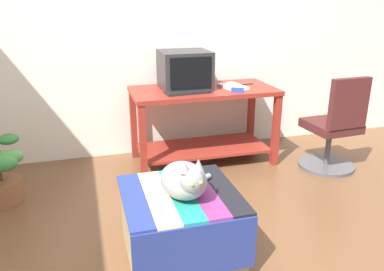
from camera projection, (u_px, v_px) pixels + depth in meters
name	position (u px, v px, depth m)	size (l,w,h in m)	color
ground_plane	(231.00, 268.00, 2.31)	(14.00, 14.00, 0.00)	brown
back_wall	(158.00, 23.00, 3.73)	(8.00, 0.10, 2.60)	silver
desk	(203.00, 112.00, 3.68)	(1.35, 0.65, 0.73)	maroon
tv_monitor	(185.00, 70.00, 3.57)	(0.45, 0.43, 0.34)	#28282B
keyboard	(188.00, 92.00, 3.42)	(0.40, 0.15, 0.02)	black
book	(233.00, 87.00, 3.63)	(0.18, 0.29, 0.03)	white
ottoman_with_blanket	(181.00, 223.00, 2.38)	(0.69, 0.70, 0.42)	tan
cat	(185.00, 180.00, 2.23)	(0.38, 0.39, 0.28)	gray
potted_plant	(1.00, 174.00, 2.99)	(0.41, 0.40, 0.51)	brown
office_chair	(335.00, 130.00, 3.53)	(0.52, 0.52, 0.89)	#4C4C51
stapler	(237.00, 90.00, 3.46)	(0.04, 0.11, 0.04)	#2342B7
pen	(247.00, 84.00, 3.77)	(0.01, 0.01, 0.14)	black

